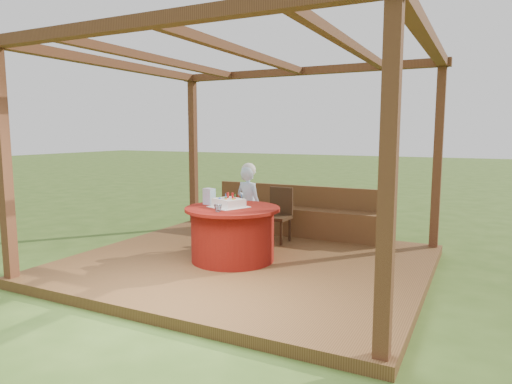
% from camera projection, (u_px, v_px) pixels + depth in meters
% --- Properties ---
extents(ground, '(60.00, 60.00, 0.00)m').
position_uv_depth(ground, '(248.00, 269.00, 6.07)').
color(ground, '#35531B').
rests_on(ground, ground).
extents(deck, '(4.50, 4.00, 0.12)m').
position_uv_depth(deck, '(248.00, 264.00, 6.06)').
color(deck, brown).
rests_on(deck, ground).
extents(pergola, '(4.50, 4.00, 2.72)m').
position_uv_depth(pergola, '(247.00, 84.00, 5.75)').
color(pergola, brown).
rests_on(pergola, deck).
extents(bench, '(3.00, 0.42, 0.80)m').
position_uv_depth(bench, '(296.00, 218.00, 7.54)').
color(bench, brown).
rests_on(bench, deck).
extents(table, '(1.24, 1.24, 0.71)m').
position_uv_depth(table, '(233.00, 233.00, 5.99)').
color(table, maroon).
rests_on(table, deck).
extents(chair, '(0.40, 0.40, 0.83)m').
position_uv_depth(chair, '(278.00, 213.00, 7.04)').
color(chair, '#342010').
rests_on(chair, deck).
extents(elderly_woman, '(0.49, 0.38, 1.24)m').
position_uv_depth(elderly_woman, '(249.00, 204.00, 6.72)').
color(elderly_woman, '#ABDBFF').
rests_on(elderly_woman, deck).
extents(birthday_cake, '(0.55, 0.55, 0.19)m').
position_uv_depth(birthday_cake, '(229.00, 203.00, 5.97)').
color(birthday_cake, white).
rests_on(birthday_cake, table).
extents(gift_bag, '(0.18, 0.14, 0.22)m').
position_uv_depth(gift_bag, '(209.00, 196.00, 6.17)').
color(gift_bag, '#E292CC').
rests_on(gift_bag, table).
extents(drinking_glass, '(0.12, 0.12, 0.09)m').
position_uv_depth(drinking_glass, '(218.00, 208.00, 5.60)').
color(drinking_glass, white).
rests_on(drinking_glass, table).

